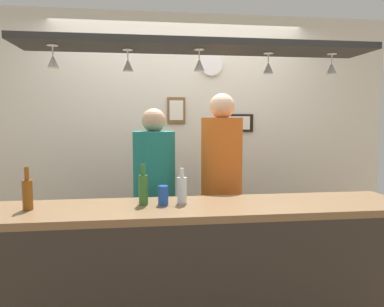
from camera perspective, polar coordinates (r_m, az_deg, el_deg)
name	(u,v)px	position (r m, az deg, el deg)	size (l,w,h in m)	color
back_wall	(180,144)	(3.67, -2.00, 1.60)	(4.40, 0.06, 2.60)	silver
bar_counter	(205,264)	(2.25, 2.07, -17.22)	(2.70, 0.55, 1.01)	brown
overhead_glass_rack	(200,46)	(2.32, 1.32, 16.71)	(2.20, 0.36, 0.04)	black
hanging_wineglass_far_left	(53,61)	(2.30, -21.30, 13.63)	(0.07, 0.07, 0.13)	silver
hanging_wineglass_left	(128,64)	(2.32, -10.18, 13.83)	(0.07, 0.07, 0.13)	silver
hanging_wineglass_center_left	(199,64)	(2.28, 1.16, 14.08)	(0.07, 0.07, 0.13)	silver
hanging_wineglass_center	(268,67)	(2.45, 12.07, 13.34)	(0.07, 0.07, 0.13)	silver
hanging_wineglass_center_right	(331,68)	(2.59, 21.36, 12.65)	(0.07, 0.07, 0.13)	silver
person_left_teal_shirt	(154,189)	(2.93, -6.01, -5.65)	(0.34, 0.34, 1.63)	#2D334C
person_middle_orange_shirt	(222,178)	(2.98, 4.73, -3.89)	(0.34, 0.34, 1.76)	#2D334C
bottle_soda_clear	(182,189)	(2.31, -1.61, -5.74)	(0.06, 0.06, 0.23)	silver
bottle_beer_amber_tall	(27,193)	(2.36, -24.76, -5.80)	(0.06, 0.06, 0.26)	brown
bottle_beer_green_import	(143,189)	(2.30, -7.77, -5.56)	(0.06, 0.06, 0.26)	#336B2D
drink_can	(163,195)	(2.29, -4.62, -6.66)	(0.07, 0.07, 0.12)	#1E4CB2
picture_frame_crest	(176,110)	(3.62, -2.53, 6.90)	(0.18, 0.02, 0.26)	brown
picture_frame_lower_pair	(239,123)	(3.73, 7.48, 4.86)	(0.30, 0.02, 0.18)	black
wall_clock	(211,65)	(3.70, 3.10, 13.96)	(0.22, 0.22, 0.03)	white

